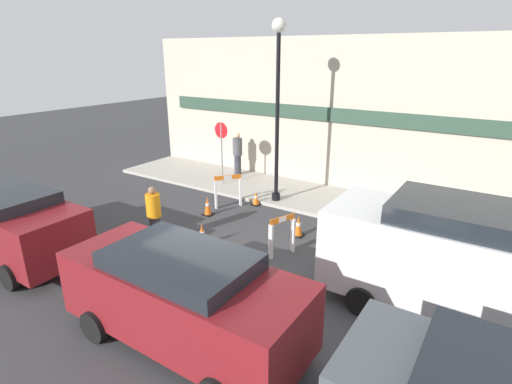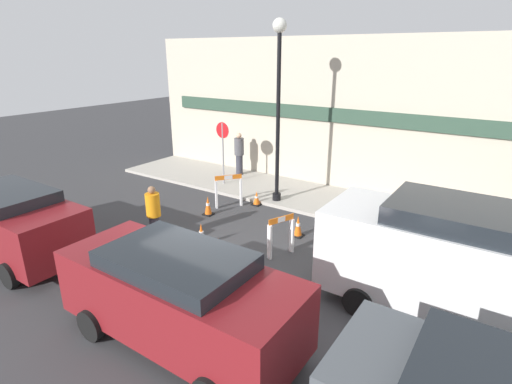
% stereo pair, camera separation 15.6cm
% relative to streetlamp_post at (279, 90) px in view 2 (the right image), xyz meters
% --- Properties ---
extents(ground_plane, '(60.00, 60.00, 0.00)m').
position_rel_streetlamp_post_xyz_m(ground_plane, '(1.54, -4.95, -3.81)').
color(ground_plane, '#38383A').
extents(sidewalk_slab, '(18.00, 2.91, 0.11)m').
position_rel_streetlamp_post_xyz_m(sidewalk_slab, '(1.54, 1.01, -3.75)').
color(sidewalk_slab, '#ADA89E').
rests_on(sidewalk_slab, ground_plane).
extents(storefront_facade, '(18.00, 0.22, 5.50)m').
position_rel_streetlamp_post_xyz_m(storefront_facade, '(1.54, 2.54, -1.06)').
color(storefront_facade, '#BCB29E').
rests_on(storefront_facade, ground_plane).
extents(streetlamp_post, '(0.44, 0.44, 5.81)m').
position_rel_streetlamp_post_xyz_m(streetlamp_post, '(0.00, 0.00, 0.00)').
color(streetlamp_post, black).
rests_on(streetlamp_post, sidewalk_slab).
extents(stop_sign, '(0.60, 0.06, 2.38)m').
position_rel_streetlamp_post_xyz_m(stop_sign, '(-2.66, 0.43, -2.11)').
color(stop_sign, gray).
rests_on(stop_sign, sidewalk_slab).
extents(barricade_0, '(0.67, 0.79, 1.11)m').
position_rel_streetlamp_post_xyz_m(barricade_0, '(-1.15, -1.21, -3.20)').
color(barricade_0, white).
rests_on(barricade_0, ground_plane).
extents(barricade_1, '(0.41, 0.76, 1.07)m').
position_rel_streetlamp_post_xyz_m(barricade_1, '(2.04, -3.17, -3.24)').
color(barricade_1, white).
rests_on(barricade_1, ground_plane).
extents(traffic_cone_0, '(0.30, 0.30, 0.62)m').
position_rel_streetlamp_post_xyz_m(traffic_cone_0, '(-1.26, -2.14, -3.51)').
color(traffic_cone_0, black).
rests_on(traffic_cone_0, ground_plane).
extents(traffic_cone_1, '(0.30, 0.30, 0.73)m').
position_rel_streetlamp_post_xyz_m(traffic_cone_1, '(1.02, -4.41, -3.46)').
color(traffic_cone_1, black).
rests_on(traffic_cone_1, ground_plane).
extents(traffic_cone_2, '(0.30, 0.30, 0.62)m').
position_rel_streetlamp_post_xyz_m(traffic_cone_2, '(1.87, -1.93, -3.51)').
color(traffic_cone_2, black).
rests_on(traffic_cone_2, ground_plane).
extents(traffic_cone_3, '(0.30, 0.30, 0.49)m').
position_rel_streetlamp_post_xyz_m(traffic_cone_3, '(-0.47, -0.55, -3.58)').
color(traffic_cone_3, black).
rests_on(traffic_cone_3, ground_plane).
extents(traffic_cone_4, '(0.30, 0.30, 0.57)m').
position_rel_streetlamp_post_xyz_m(traffic_cone_4, '(0.05, -4.44, -3.53)').
color(traffic_cone_4, black).
rests_on(traffic_cone_4, ground_plane).
extents(traffic_cone_5, '(0.30, 0.30, 0.63)m').
position_rel_streetlamp_post_xyz_m(traffic_cone_5, '(-0.03, -3.87, -3.51)').
color(traffic_cone_5, black).
rests_on(traffic_cone_5, ground_plane).
extents(person_worker, '(0.54, 0.54, 1.61)m').
position_rel_streetlamp_post_xyz_m(person_worker, '(-1.21, -4.41, -2.96)').
color(person_worker, '#33333D').
rests_on(person_worker, ground_plane).
extents(person_pedestrian, '(0.50, 0.50, 1.74)m').
position_rel_streetlamp_post_xyz_m(person_pedestrian, '(-2.88, 1.75, -2.77)').
color(person_pedestrian, '#33333D').
rests_on(person_pedestrian, sidewalk_slab).
extents(parked_car_0, '(4.41, 1.87, 1.79)m').
position_rel_streetlamp_post_xyz_m(parked_car_0, '(-3.53, -6.96, -2.81)').
color(parked_car_0, maroon).
rests_on(parked_car_0, ground_plane).
extents(parked_car_1, '(4.51, 1.91, 1.80)m').
position_rel_streetlamp_post_xyz_m(parked_car_1, '(2.22, -6.96, -2.80)').
color(parked_car_1, maroon).
rests_on(parked_car_1, ground_plane).
extents(work_van, '(5.36, 2.10, 2.34)m').
position_rel_streetlamp_post_xyz_m(work_van, '(6.23, -3.50, -2.53)').
color(work_van, white).
rests_on(work_van, ground_plane).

